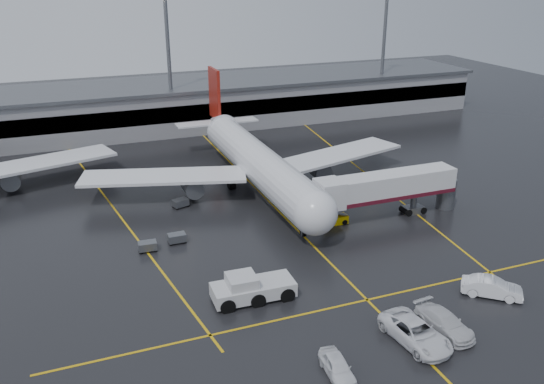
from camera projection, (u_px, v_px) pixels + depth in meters
name	position (u px, v px, depth m)	size (l,w,h in m)	color
ground	(281.00, 213.00, 73.31)	(220.00, 220.00, 0.00)	black
apron_line_centre	(281.00, 213.00, 73.31)	(0.25, 90.00, 0.02)	gold
apron_line_stop	(367.00, 300.00, 54.25)	(60.00, 0.25, 0.02)	gold
apron_line_left	(113.00, 207.00, 75.25)	(0.25, 70.00, 0.02)	gold
apron_line_right	(364.00, 172.00, 88.03)	(0.25, 70.00, 0.02)	gold
terminal	(191.00, 103.00, 113.24)	(122.00, 19.00, 8.60)	gray
light_mast_mid	(169.00, 57.00, 102.67)	(3.00, 1.20, 25.45)	#595B60
light_mast_right	(384.00, 45.00, 117.80)	(3.00, 1.20, 25.45)	#595B60
main_airliner	(255.00, 160.00, 80.16)	(48.80, 45.60, 14.10)	silver
jet_bridge	(387.00, 189.00, 70.66)	(19.90, 3.40, 6.05)	silver
pushback_tractor	(251.00, 289.00, 54.01)	(7.98, 3.62, 2.82)	#BEBEC0
belt_loader	(334.00, 220.00, 70.18)	(3.38, 1.62, 2.13)	#E7BB06
service_van_a	(416.00, 333.00, 47.80)	(3.22, 6.98, 1.94)	white
service_van_b	(444.00, 322.00, 49.32)	(2.45, 6.03, 1.75)	silver
service_van_c	(492.00, 288.00, 54.58)	(1.97, 5.65, 1.86)	white
service_van_d	(337.00, 367.00, 44.01)	(1.84, 4.56, 1.56)	white
baggage_cart_a	(177.00, 238.00, 65.30)	(2.01, 1.31, 1.12)	#595B60
baggage_cart_b	(148.00, 246.00, 63.40)	(2.07, 1.42, 1.12)	#595B60
baggage_cart_c	(180.00, 203.00, 75.01)	(2.32, 1.89, 1.12)	#595B60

